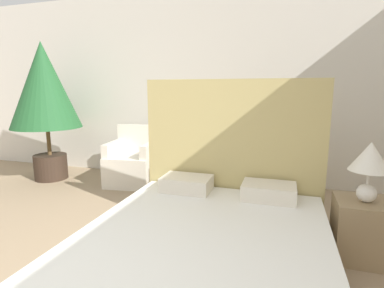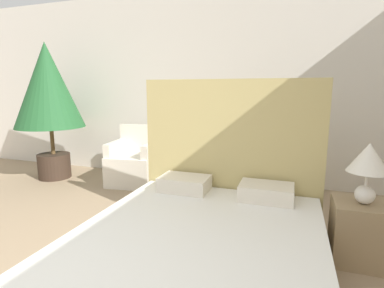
# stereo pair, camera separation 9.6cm
# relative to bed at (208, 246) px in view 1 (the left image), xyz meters

# --- Properties ---
(wall_back) EXTENTS (10.00, 0.06, 2.90)m
(wall_back) POSITION_rel_bed_xyz_m (-0.72, 2.55, 1.18)
(wall_back) COLOR silver
(wall_back) RESTS_ON ground_plane
(bed) EXTENTS (1.78, 2.10, 1.51)m
(bed) POSITION_rel_bed_xyz_m (0.00, 0.00, 0.00)
(bed) COLOR #8C7A5B
(bed) RESTS_ON ground_plane
(armchair_near_window_left) EXTENTS (0.75, 0.76, 0.86)m
(armchair_near_window_left) POSITION_rel_bed_xyz_m (-1.67, 1.94, 0.01)
(armchair_near_window_left) COLOR silver
(armchair_near_window_left) RESTS_ON ground_plane
(armchair_near_window_right) EXTENTS (0.74, 0.75, 0.86)m
(armchair_near_window_right) POSITION_rel_bed_xyz_m (-0.61, 1.94, 0.01)
(armchair_near_window_right) COLOR silver
(armchair_near_window_right) RESTS_ON ground_plane
(potted_palm) EXTENTS (1.04, 1.04, 2.12)m
(potted_palm) POSITION_rel_bed_xyz_m (-3.03, 1.77, 1.12)
(potted_palm) COLOR #38281E
(potted_palm) RESTS_ON ground_plane
(nightstand) EXTENTS (0.48, 0.42, 0.51)m
(nightstand) POSITION_rel_bed_xyz_m (1.18, 0.66, -0.02)
(nightstand) COLOR #937A56
(nightstand) RESTS_ON ground_plane
(table_lamp) EXTENTS (0.31, 0.31, 0.49)m
(table_lamp) POSITION_rel_bed_xyz_m (1.16, 0.64, 0.57)
(table_lamp) COLOR white
(table_lamp) RESTS_ON nightstand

